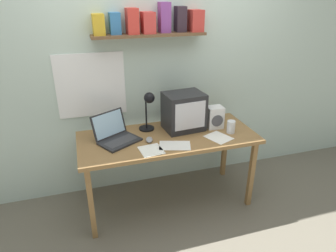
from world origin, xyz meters
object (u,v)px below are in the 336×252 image
object	(u,v)px
corner_desk	(168,142)
printed_handout	(151,150)
computer_mouse	(149,140)
laptop	(115,134)
loose_paper_near_monitor	(174,146)
juice_glass	(231,127)
loose_paper_near_laptop	(219,137)
desk_lamp	(148,106)
crt_monitor	(184,111)
space_heater	(215,117)

from	to	relation	value
corner_desk	printed_handout	bearing A→B (deg)	-133.96
corner_desk	computer_mouse	distance (m)	0.22
laptop	loose_paper_near_monitor	xyz separation A→B (m)	(0.47, -0.26, -0.06)
corner_desk	juice_glass	xyz separation A→B (m)	(0.59, -0.11, 0.12)
laptop	loose_paper_near_monitor	distance (m)	0.54
computer_mouse	loose_paper_near_laptop	distance (m)	0.63
desk_lamp	computer_mouse	distance (m)	0.33
corner_desk	computer_mouse	size ratio (longest dim) A/B	14.15
juice_glass	loose_paper_near_monitor	distance (m)	0.60
crt_monitor	laptop	world-z (taller)	crt_monitor
printed_handout	loose_paper_near_monitor	bearing A→B (deg)	5.75
juice_glass	loose_paper_near_laptop	world-z (taller)	juice_glass
corner_desk	printed_handout	xyz separation A→B (m)	(-0.22, -0.22, 0.07)
corner_desk	desk_lamp	bearing A→B (deg)	130.43
laptop	desk_lamp	world-z (taller)	desk_lamp
computer_mouse	space_heater	bearing A→B (deg)	8.73
juice_glass	laptop	bearing A→B (deg)	171.19
crt_monitor	printed_handout	distance (m)	0.55
juice_glass	printed_handout	distance (m)	0.81
desk_lamp	juice_glass	xyz separation A→B (m)	(0.72, -0.27, -0.20)
laptop	printed_handout	xyz separation A→B (m)	(0.26, -0.28, -0.06)
printed_handout	space_heater	bearing A→B (deg)	21.15
corner_desk	laptop	bearing A→B (deg)	173.06
crt_monitor	loose_paper_near_laptop	world-z (taller)	crt_monitor
loose_paper_near_laptop	printed_handout	xyz separation A→B (m)	(-0.65, -0.05, 0.00)
space_heater	corner_desk	bearing A→B (deg)	-172.65
crt_monitor	desk_lamp	bearing A→B (deg)	165.39
loose_paper_near_laptop	juice_glass	bearing A→B (deg)	22.70
corner_desk	printed_handout	world-z (taller)	printed_handout
laptop	corner_desk	bearing A→B (deg)	-36.53
desk_lamp	space_heater	world-z (taller)	desk_lamp
juice_glass	space_heater	world-z (taller)	space_heater
laptop	desk_lamp	xyz separation A→B (m)	(0.34, 0.11, 0.19)
space_heater	loose_paper_near_monitor	distance (m)	0.56
desk_lamp	juice_glass	world-z (taller)	desk_lamp
printed_handout	loose_paper_near_monitor	distance (m)	0.21
laptop	computer_mouse	bearing A→B (deg)	-51.43
space_heater	loose_paper_near_laptop	distance (m)	0.25
space_heater	computer_mouse	xyz separation A→B (m)	(-0.68, -0.10, -0.09)
loose_paper_near_laptop	printed_handout	size ratio (longest dim) A/B	1.25
printed_handout	computer_mouse	bearing A→B (deg)	81.90
juice_glass	space_heater	bearing A→B (deg)	122.31
space_heater	loose_paper_near_monitor	xyz separation A→B (m)	(-0.49, -0.25, -0.10)
desk_lamp	juice_glass	distance (m)	0.80
printed_handout	loose_paper_near_monitor	world-z (taller)	same
corner_desk	space_heater	world-z (taller)	space_heater
desk_lamp	loose_paper_near_laptop	bearing A→B (deg)	-51.37
desk_lamp	printed_handout	distance (m)	0.47
crt_monitor	space_heater	size ratio (longest dim) A/B	1.82
desk_lamp	space_heater	distance (m)	0.65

